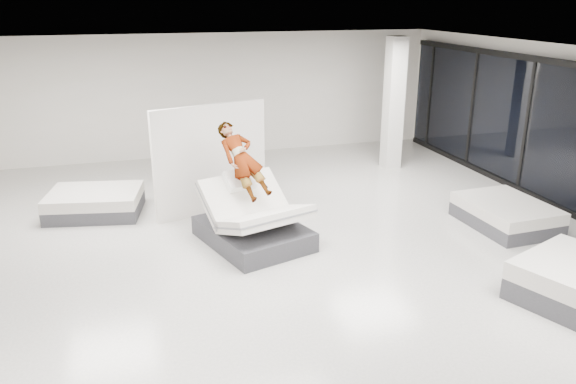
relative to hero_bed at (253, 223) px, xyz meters
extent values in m
plane|color=beige|center=(0.36, -0.95, -0.38)|extent=(14.00, 14.00, 0.00)
plane|color=black|center=(0.36, -0.95, 2.82)|extent=(14.00, 14.00, 0.00)
cube|color=silver|center=(0.36, 6.05, 1.22)|extent=(12.00, 0.04, 3.20)
cube|color=#3B3B40|center=(-0.01, 0.02, -0.21)|extent=(1.95, 2.27, 0.34)
cube|color=silver|center=(-0.10, 0.31, 0.34)|extent=(1.64, 1.27, 0.77)
cube|color=slate|center=(-0.10, 0.31, 0.34)|extent=(1.63, 1.18, 0.64)
cube|color=silver|center=(0.12, -0.39, 0.20)|extent=(1.67, 1.37, 0.49)
cube|color=slate|center=(0.12, -0.39, 0.20)|extent=(1.68, 1.34, 0.33)
cube|color=white|center=(-0.13, 0.42, 0.66)|extent=(0.62, 0.52, 0.35)
imported|color=slate|center=(-0.09, 0.30, 0.80)|extent=(0.95, 1.50, 1.27)
cube|color=black|center=(0.22, 0.03, 0.64)|extent=(0.09, 0.15, 0.08)
cube|color=silver|center=(-0.42, 1.73, 0.69)|extent=(2.29, 0.80, 2.15)
cube|color=#3B3B40|center=(4.69, -0.59, -0.25)|extent=(1.36, 1.77, 0.26)
cube|color=silver|center=(4.69, -0.59, -0.02)|extent=(1.36, 1.77, 0.22)
cube|color=#3B3B40|center=(-2.67, 2.23, -0.25)|extent=(1.94, 1.60, 0.26)
cube|color=silver|center=(-2.67, 2.23, -0.01)|extent=(1.94, 1.60, 0.22)
cube|color=silver|center=(4.36, 3.55, 1.22)|extent=(0.40, 0.40, 3.20)
cube|color=black|center=(6.26, 1.05, 1.07)|extent=(0.09, 0.08, 2.80)
cube|color=black|center=(6.26, 3.05, 1.07)|extent=(0.09, 0.08, 2.80)
cube|color=black|center=(6.26, 5.05, 1.07)|extent=(0.09, 0.08, 2.80)
camera|label=1|loc=(-1.97, -8.76, 3.68)|focal=35.00mm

